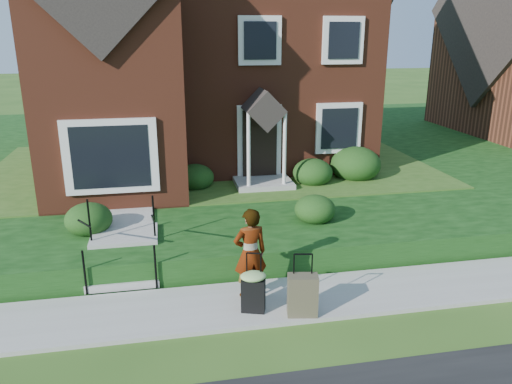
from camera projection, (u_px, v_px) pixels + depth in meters
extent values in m
plane|color=#2D5119|center=(259.00, 304.00, 9.24)|extent=(120.00, 120.00, 0.00)
cube|color=#9E9B93|center=(259.00, 303.00, 9.23)|extent=(60.00, 1.60, 0.08)
cube|color=black|center=(303.00, 150.00, 20.06)|extent=(44.00, 20.00, 0.60)
cube|color=#9E9B93|center=(130.00, 197.00, 13.27)|extent=(1.20, 6.00, 0.06)
cube|color=brown|center=(204.00, 78.00, 17.59)|extent=(10.00, 8.00, 5.40)
cube|color=brown|center=(110.00, 95.00, 12.59)|extent=(3.60, 2.40, 5.40)
cube|color=silver|center=(111.00, 156.00, 11.91)|extent=(2.20, 0.30, 1.80)
cube|color=black|center=(260.00, 146.00, 14.51)|extent=(1.00, 0.12, 2.10)
cube|color=black|center=(339.00, 128.00, 14.81)|extent=(1.40, 0.10, 1.50)
cube|color=#9E9B93|center=(123.00, 284.00, 9.67)|extent=(1.40, 0.30, 0.15)
cube|color=#9E9B93|center=(123.00, 270.00, 9.91)|extent=(1.40, 0.30, 0.15)
cube|color=#9E9B93|center=(123.00, 257.00, 10.14)|extent=(1.40, 0.30, 0.15)
cube|color=#9E9B93|center=(123.00, 244.00, 10.38)|extent=(1.40, 0.30, 0.15)
cube|color=#9E9B93|center=(125.00, 234.00, 10.89)|extent=(1.40, 0.80, 0.15)
cylinder|color=black|center=(85.00, 273.00, 9.30)|extent=(0.04, 0.04, 0.90)
cylinder|color=black|center=(89.00, 220.00, 10.24)|extent=(0.04, 0.04, 0.90)
cylinder|color=black|center=(155.00, 267.00, 9.54)|extent=(0.04, 0.04, 0.90)
cylinder|color=black|center=(154.00, 216.00, 10.48)|extent=(0.04, 0.04, 0.90)
ellipsoid|color=#123510|center=(66.00, 181.00, 13.27)|extent=(1.28, 1.28, 0.90)
ellipsoid|color=#123510|center=(195.00, 175.00, 14.10)|extent=(1.07, 1.07, 0.75)
ellipsoid|color=#123510|center=(313.00, 170.00, 14.50)|extent=(1.16, 1.16, 0.81)
ellipsoid|color=#123510|center=(356.00, 161.00, 15.02)|extent=(1.52, 1.52, 1.06)
ellipsoid|color=#123510|center=(88.00, 216.00, 10.96)|extent=(1.03, 1.03, 0.72)
ellipsoid|color=#123510|center=(315.00, 206.00, 11.63)|extent=(0.96, 0.96, 0.67)
imported|color=#999999|center=(250.00, 253.00, 9.13)|extent=(0.69, 0.51, 1.74)
cube|color=black|center=(253.00, 295.00, 8.79)|extent=(0.46, 0.34, 0.62)
cylinder|color=black|center=(253.00, 255.00, 8.55)|extent=(0.24, 0.10, 0.03)
cylinder|color=black|center=(246.00, 268.00, 8.60)|extent=(0.02, 0.02, 0.47)
cylinder|color=black|center=(260.00, 267.00, 8.65)|extent=(0.02, 0.02, 0.47)
cylinder|color=black|center=(245.00, 310.00, 8.85)|extent=(0.06, 0.07, 0.06)
cylinder|color=black|center=(261.00, 308.00, 8.90)|extent=(0.06, 0.07, 0.06)
ellipsoid|color=#90BA6A|center=(253.00, 276.00, 8.67)|extent=(0.55, 0.49, 0.14)
cube|color=#4C4632|center=(303.00, 295.00, 8.66)|extent=(0.56, 0.38, 0.75)
cylinder|color=black|center=(304.00, 256.00, 8.43)|extent=(0.31, 0.08, 0.03)
cylinder|color=black|center=(295.00, 267.00, 8.46)|extent=(0.02, 0.02, 0.36)
cylinder|color=black|center=(312.00, 265.00, 8.52)|extent=(0.02, 0.02, 0.36)
cylinder|color=black|center=(292.00, 314.00, 8.73)|extent=(0.05, 0.07, 0.06)
cylinder|color=black|center=(312.00, 312.00, 8.80)|extent=(0.05, 0.07, 0.06)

